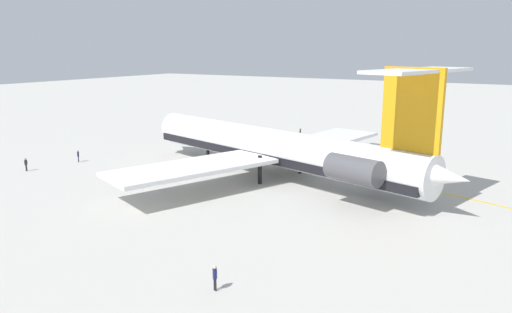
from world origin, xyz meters
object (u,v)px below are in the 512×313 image
at_px(ground_crew_starboard, 26,163).
at_px(safety_cone_wingtip, 270,130).
at_px(main_jetliner, 281,148).
at_px(safety_cone_tail, 250,131).
at_px(ground_crew_near_tail, 78,155).
at_px(ground_crew_portside, 300,132).
at_px(ground_crew_near_nose, 215,275).

relative_size(ground_crew_starboard, safety_cone_wingtip, 3.19).
distance_m(main_jetliner, safety_cone_tail, 33.66).
bearing_deg(ground_crew_starboard, ground_crew_near_tail, -106.37).
relative_size(ground_crew_portside, safety_cone_tail, 3.11).
bearing_deg(ground_crew_starboard, ground_crew_near_nose, 157.13).
distance_m(safety_cone_wingtip, safety_cone_tail, 4.26).
xyz_separation_m(main_jetliner, safety_cone_tail, (20.73, -26.28, -3.55)).
bearing_deg(ground_crew_near_tail, main_jetliner, 127.56).
bearing_deg(main_jetliner, safety_cone_wingtip, -43.69).
height_order(ground_crew_near_nose, ground_crew_portside, ground_crew_near_nose).
height_order(ground_crew_portside, safety_cone_tail, ground_crew_portside).
bearing_deg(ground_crew_near_tail, ground_crew_portside, 174.99).
distance_m(ground_crew_starboard, safety_cone_wingtip, 45.30).
relative_size(ground_crew_starboard, safety_cone_tail, 3.19).
height_order(ground_crew_portside, ground_crew_starboard, ground_crew_starboard).
distance_m(main_jetliner, ground_crew_near_nose, 29.39).
height_order(ground_crew_near_nose, safety_cone_tail, ground_crew_near_nose).
xyz_separation_m(ground_crew_near_nose, ground_crew_starboard, (40.01, -13.53, -0.04)).
bearing_deg(safety_cone_wingtip, ground_crew_near_nose, 116.11).
bearing_deg(safety_cone_tail, safety_cone_wingtip, -127.40).
xyz_separation_m(main_jetliner, ground_crew_near_tail, (28.59, 6.97, -2.76)).
bearing_deg(ground_crew_starboard, ground_crew_portside, -120.42).
relative_size(safety_cone_wingtip, safety_cone_tail, 1.00).
height_order(main_jetliner, safety_cone_tail, main_jetliner).
relative_size(ground_crew_near_nose, ground_crew_portside, 1.06).
xyz_separation_m(ground_crew_starboard, safety_cone_wingtip, (-11.96, -43.68, -0.83)).
bearing_deg(ground_crew_near_nose, main_jetliner, 38.30).
bearing_deg(safety_cone_tail, ground_crew_starboard, 76.90).
bearing_deg(ground_crew_portside, ground_crew_near_nose, 59.57).
xyz_separation_m(main_jetliner, ground_crew_near_nose, (-9.90, 27.55, -2.67)).
relative_size(ground_crew_near_tail, ground_crew_starboard, 0.96).
relative_size(main_jetliner, safety_cone_tail, 86.18).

